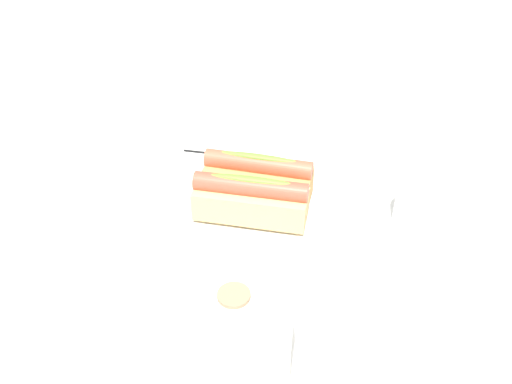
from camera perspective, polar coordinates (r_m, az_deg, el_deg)
ground_plane at (r=0.79m, az=0.21°, el=-2.79°), size 2.40×2.40×0.00m
serving_bowl at (r=0.77m, az=-0.00°, el=-2.24°), size 0.27×0.27×0.04m
hotdog_front at (r=0.76m, az=0.54°, el=1.66°), size 0.16×0.08×0.06m
hotdog_back at (r=0.72m, az=-0.57°, el=-0.75°), size 0.16×0.08×0.06m
water_glass at (r=0.79m, az=16.76°, el=-1.31°), size 0.07×0.07×0.09m
paper_towel_roll at (r=0.55m, az=-2.16°, el=-15.43°), size 0.11×0.11×0.13m
chopstick_near at (r=0.92m, az=-1.00°, el=3.74°), size 0.22×0.04×0.01m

